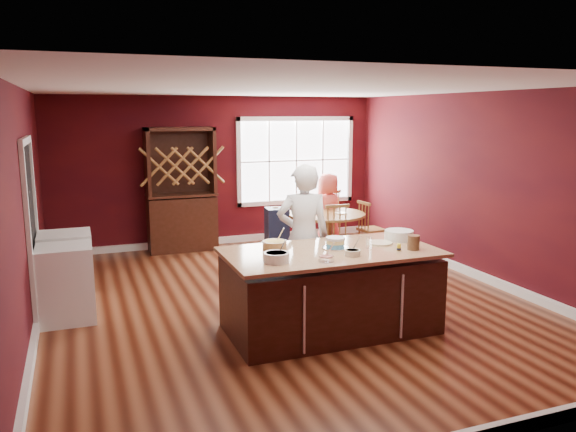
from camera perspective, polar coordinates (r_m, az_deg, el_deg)
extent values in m
plane|color=brown|center=(7.36, -0.16, -8.63)|extent=(7.00, 7.00, 0.00)
plane|color=white|center=(6.96, -0.17, 12.88)|extent=(7.00, 7.00, 0.00)
plane|color=black|center=(10.35, -7.01, 4.55)|extent=(6.00, 0.00, 6.00)
plane|color=black|center=(4.02, 17.76, -5.35)|extent=(6.00, 0.00, 6.00)
plane|color=black|center=(6.62, -25.28, 0.25)|extent=(0.00, 7.00, 7.00)
plane|color=black|center=(8.55, 19.04, 2.80)|extent=(0.00, 7.00, 7.00)
cube|color=black|center=(6.32, 4.31, -7.94)|extent=(2.26, 1.14, 0.83)
cube|color=tan|center=(6.19, 4.37, -3.67)|extent=(2.34, 1.22, 0.04)
cylinder|color=#945934|center=(9.55, 3.84, -4.02)|extent=(0.61, 0.61, 0.04)
cylinder|color=#945934|center=(9.47, 3.87, -2.06)|extent=(0.22, 0.22, 0.67)
cylinder|color=#945934|center=(9.39, 3.90, 0.17)|extent=(1.30, 1.30, 0.04)
imported|color=silver|center=(6.91, 1.56, -2.13)|extent=(0.74, 0.57, 1.80)
cylinder|color=white|center=(5.67, -1.19, -4.23)|extent=(0.26, 0.26, 0.10)
cylinder|color=#A36942|center=(6.17, -1.37, -3.01)|extent=(0.27, 0.27, 0.10)
cylinder|color=white|center=(5.71, 3.91, -4.36)|extent=(0.16, 0.16, 0.06)
cylinder|color=beige|center=(5.97, 6.57, -3.72)|extent=(0.17, 0.17, 0.06)
cylinder|color=silver|center=(6.30, 8.22, -2.67)|extent=(0.07, 0.07, 0.13)
cylinder|color=beige|center=(6.55, 9.32, -2.71)|extent=(0.29, 0.29, 0.02)
cylinder|color=white|center=(6.78, 11.21, -1.91)|extent=(0.34, 0.34, 0.12)
cylinder|color=brown|center=(6.33, 12.63, -2.64)|extent=(0.13, 0.13, 0.16)
cube|color=brown|center=(9.55, 3.84, -4.11)|extent=(2.14, 1.68, 0.01)
imported|color=#F0574B|center=(9.95, 4.09, 0.45)|extent=(0.79, 0.69, 1.36)
cylinder|color=beige|center=(9.38, 5.40, 0.31)|extent=(0.21, 0.21, 0.02)
imported|color=white|center=(9.40, 2.51, 0.63)|extent=(0.13, 0.13, 0.10)
cube|color=#3D2110|center=(9.96, -10.80, 2.64)|extent=(1.18, 0.49, 2.16)
cube|color=white|center=(7.07, -21.62, -6.39)|extent=(0.62, 0.60, 0.90)
cube|color=white|center=(7.68, -21.58, -4.97)|extent=(0.63, 0.61, 0.92)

